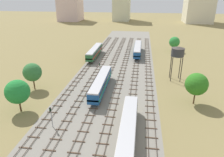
{
  "coord_description": "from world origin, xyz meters",
  "views": [
    {
      "loc": [
        8.28,
        -7.55,
        25.55
      ],
      "look_at": [
        0.0,
        50.27,
        1.5
      ],
      "focal_mm": 33.46,
      "sensor_mm": 36.0,
      "label": 1
    }
  ],
  "objects_px": {
    "passenger_coach_centre_right_midfar": "(138,49)",
    "signal_post_near": "(100,68)",
    "diesel_railcar_centre_right_nearest": "(128,128)",
    "water_tower": "(178,52)",
    "diesel_railcar_centre_left_near": "(101,83)",
    "signal_post_nearest": "(51,114)",
    "diesel_railcar_far_left_mid": "(95,51)"
  },
  "relations": [
    {
      "from": "diesel_railcar_centre_right_nearest",
      "to": "water_tower",
      "type": "height_order",
      "value": "water_tower"
    },
    {
      "from": "diesel_railcar_centre_right_nearest",
      "to": "signal_post_near",
      "type": "relative_size",
      "value": 4.09
    },
    {
      "from": "diesel_railcar_far_left_mid",
      "to": "signal_post_nearest",
      "type": "relative_size",
      "value": 4.4
    },
    {
      "from": "water_tower",
      "to": "signal_post_nearest",
      "type": "bearing_deg",
      "value": -133.69
    },
    {
      "from": "water_tower",
      "to": "diesel_railcar_far_left_mid",
      "type": "bearing_deg",
      "value": 145.98
    },
    {
      "from": "diesel_railcar_centre_left_near",
      "to": "signal_post_near",
      "type": "relative_size",
      "value": 4.09
    },
    {
      "from": "signal_post_nearest",
      "to": "signal_post_near",
      "type": "height_order",
      "value": "signal_post_near"
    },
    {
      "from": "passenger_coach_centre_right_midfar",
      "to": "signal_post_nearest",
      "type": "distance_m",
      "value": 59.37
    },
    {
      "from": "signal_post_nearest",
      "to": "signal_post_near",
      "type": "relative_size",
      "value": 0.93
    },
    {
      "from": "diesel_railcar_centre_right_nearest",
      "to": "passenger_coach_centre_right_midfar",
      "type": "bearing_deg",
      "value": 90.0
    },
    {
      "from": "passenger_coach_centre_right_midfar",
      "to": "water_tower",
      "type": "xyz_separation_m",
      "value": [
        12.57,
        -27.74,
        6.4
      ]
    },
    {
      "from": "passenger_coach_centre_right_midfar",
      "to": "signal_post_near",
      "type": "height_order",
      "value": "signal_post_near"
    },
    {
      "from": "water_tower",
      "to": "passenger_coach_centre_right_midfar",
      "type": "bearing_deg",
      "value": 114.38
    },
    {
      "from": "passenger_coach_centre_right_midfar",
      "to": "water_tower",
      "type": "distance_m",
      "value": 31.12
    },
    {
      "from": "diesel_railcar_centre_left_near",
      "to": "water_tower",
      "type": "bearing_deg",
      "value": 28.27
    },
    {
      "from": "diesel_railcar_centre_right_nearest",
      "to": "passenger_coach_centre_right_midfar",
      "type": "height_order",
      "value": "same"
    },
    {
      "from": "diesel_railcar_centre_right_nearest",
      "to": "passenger_coach_centre_right_midfar",
      "type": "relative_size",
      "value": 0.93
    },
    {
      "from": "water_tower",
      "to": "signal_post_near",
      "type": "distance_m",
      "value": 24.51
    },
    {
      "from": "passenger_coach_centre_right_midfar",
      "to": "signal_post_near",
      "type": "xyz_separation_m",
      "value": [
        -11.17,
        -29.52,
        0.59
      ]
    },
    {
      "from": "passenger_coach_centre_right_midfar",
      "to": "diesel_railcar_centre_left_near",
      "type": "bearing_deg",
      "value": -102.81
    },
    {
      "from": "passenger_coach_centre_right_midfar",
      "to": "signal_post_nearest",
      "type": "height_order",
      "value": "signal_post_nearest"
    },
    {
      "from": "diesel_railcar_far_left_mid",
      "to": "signal_post_near",
      "type": "relative_size",
      "value": 4.09
    },
    {
      "from": "water_tower",
      "to": "diesel_railcar_centre_right_nearest",
      "type": "bearing_deg",
      "value": -111.73
    },
    {
      "from": "diesel_railcar_centre_right_nearest",
      "to": "water_tower",
      "type": "distance_m",
      "value": 34.55
    },
    {
      "from": "water_tower",
      "to": "signal_post_near",
      "type": "xyz_separation_m",
      "value": [
        -23.74,
        -1.78,
        -5.81
      ]
    },
    {
      "from": "diesel_railcar_far_left_mid",
      "to": "water_tower",
      "type": "bearing_deg",
      "value": -34.02
    },
    {
      "from": "signal_post_near",
      "to": "signal_post_nearest",
      "type": "bearing_deg",
      "value": -99.15
    },
    {
      "from": "diesel_railcar_centre_right_nearest",
      "to": "signal_post_nearest",
      "type": "height_order",
      "value": "signal_post_nearest"
    },
    {
      "from": "passenger_coach_centre_right_midfar",
      "to": "diesel_railcar_centre_right_nearest",
      "type": "bearing_deg",
      "value": -90.0
    },
    {
      "from": "passenger_coach_centre_right_midfar",
      "to": "water_tower",
      "type": "relative_size",
      "value": 2.06
    },
    {
      "from": "passenger_coach_centre_right_midfar",
      "to": "signal_post_near",
      "type": "relative_size",
      "value": 4.39
    },
    {
      "from": "diesel_railcar_centre_right_nearest",
      "to": "diesel_railcar_far_left_mid",
      "type": "xyz_separation_m",
      "value": [
        -17.88,
        52.09,
        0.0
      ]
    }
  ]
}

